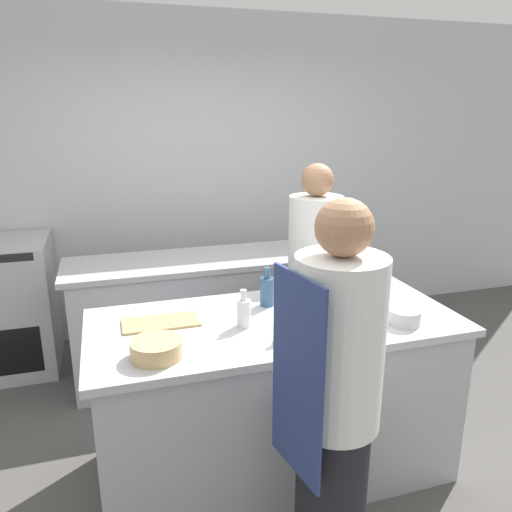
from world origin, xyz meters
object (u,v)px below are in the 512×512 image
at_px(bottle_olive_oil, 267,290).
at_px(bowl_mixing_large, 339,289).
at_px(chef_at_prep_near, 334,407).
at_px(bowl_prep_small, 404,317).
at_px(bottle_vinegar, 303,306).
at_px(stockpot, 334,234).
at_px(chef_at_stove, 314,283).
at_px(bottle_wine, 244,312).
at_px(bowl_ceramic_blue, 156,349).

relative_size(bottle_olive_oil, bowl_mixing_large, 1.04).
relative_size(chef_at_prep_near, bowl_mixing_large, 7.89).
height_order(bowl_mixing_large, bowl_prep_small, bowl_prep_small).
bearing_deg(bottle_vinegar, bowl_prep_small, -11.06).
bearing_deg(bowl_mixing_large, chef_at_prep_near, -117.16).
distance_m(bottle_olive_oil, bottle_vinegar, 0.36).
height_order(bowl_prep_small, stockpot, stockpot).
xyz_separation_m(bottle_olive_oil, bowl_prep_small, (0.60, -0.45, -0.05)).
distance_m(chef_at_stove, bowl_mixing_large, 0.49).
bearing_deg(chef_at_prep_near, bottle_wine, 3.83).
height_order(bottle_vinegar, bowl_ceramic_blue, bottle_vinegar).
bearing_deg(bowl_prep_small, bowl_ceramic_blue, 179.64).
xyz_separation_m(bottle_vinegar, bottle_wine, (-0.28, 0.11, -0.05)).
height_order(chef_at_stove, bowl_mixing_large, chef_at_stove).
relative_size(chef_at_stove, bowl_prep_small, 10.02).
distance_m(bowl_prep_small, bowl_ceramic_blue, 1.26).
distance_m(chef_at_stove, stockpot, 0.70).
distance_m(chef_at_prep_near, bottle_wine, 0.73).
bearing_deg(stockpot, bowl_ceramic_blue, -136.70).
height_order(chef_at_stove, bowl_prep_small, chef_at_stove).
bearing_deg(chef_at_stove, bottle_vinegar, -12.50).
distance_m(bottle_vinegar, bowl_ceramic_blue, 0.75).
height_order(chef_at_prep_near, bowl_mixing_large, chef_at_prep_near).
relative_size(bowl_ceramic_blue, stockpot, 1.00).
height_order(bowl_ceramic_blue, stockpot, stockpot).
bearing_deg(bottle_olive_oil, bowl_prep_small, -37.16).
distance_m(bowl_prep_small, stockpot, 1.54).
bearing_deg(bowl_mixing_large, bottle_olive_oil, -175.11).
bearing_deg(chef_at_prep_near, bowl_prep_small, -63.34).
xyz_separation_m(bottle_olive_oil, stockpot, (0.92, 1.05, 0.01)).
xyz_separation_m(bottle_vinegar, bowl_ceramic_blue, (-0.74, -0.09, -0.08)).
height_order(bottle_wine, bowl_prep_small, bottle_wine).
bearing_deg(chef_at_stove, bottle_olive_oil, -30.59).
relative_size(bottle_vinegar, stockpot, 1.35).
bearing_deg(bottle_wine, chef_at_prep_near, -75.47).
relative_size(chef_at_stove, bottle_wine, 8.33).
xyz_separation_m(chef_at_prep_near, bottle_wine, (-0.18, 0.69, 0.15)).
height_order(chef_at_stove, bottle_wine, chef_at_stove).
distance_m(bottle_olive_oil, stockpot, 1.40).
xyz_separation_m(bottle_wine, bowl_mixing_large, (0.68, 0.28, -0.05)).
height_order(chef_at_prep_near, stockpot, chef_at_prep_near).
distance_m(bottle_wine, bowl_prep_small, 0.83).
distance_m(chef_at_prep_near, bowl_prep_small, 0.79).
relative_size(bottle_olive_oil, stockpot, 0.96).
distance_m(bottle_wine, bowl_mixing_large, 0.73).
xyz_separation_m(chef_at_prep_near, bowl_ceramic_blue, (-0.64, 0.48, 0.12)).
xyz_separation_m(chef_at_prep_near, bowl_mixing_large, (0.50, 0.97, 0.11)).
bearing_deg(bowl_ceramic_blue, stockpot, 43.30).
bearing_deg(stockpot, bottle_wine, -131.11).
bearing_deg(bowl_mixing_large, bottle_wine, -157.57).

